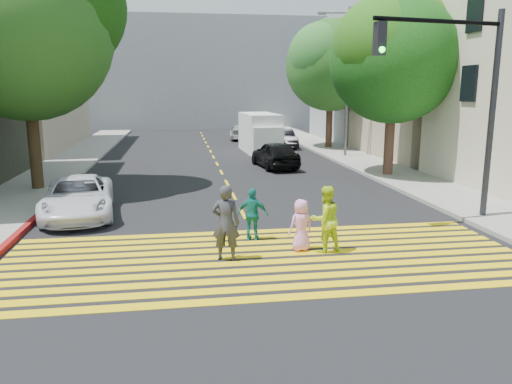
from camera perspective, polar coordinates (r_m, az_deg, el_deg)
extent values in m
plane|color=black|center=(11.77, 2.25, -9.65)|extent=(120.00, 120.00, 0.00)
cube|color=gray|center=(33.64, -19.64, 3.84)|extent=(3.00, 40.00, 0.15)
cube|color=gray|center=(28.17, 13.53, 2.79)|extent=(3.00, 60.00, 0.15)
cube|color=maroon|center=(17.92, -23.98, -2.89)|extent=(0.20, 8.00, 0.16)
cube|color=yellow|center=(10.68, 3.49, -11.93)|extent=(13.40, 0.35, 0.01)
cube|color=yellow|center=(11.17, 2.89, -10.82)|extent=(13.40, 0.35, 0.01)
cube|color=yellow|center=(11.67, 2.34, -9.80)|extent=(13.40, 0.35, 0.01)
cube|color=yellow|center=(12.18, 1.84, -8.87)|extent=(13.40, 0.35, 0.01)
cube|color=yellow|center=(12.68, 1.38, -8.00)|extent=(13.40, 0.35, 0.01)
cube|color=yellow|center=(13.20, 0.96, -7.21)|extent=(13.40, 0.35, 0.01)
cube|color=yellow|center=(13.71, 0.57, -6.47)|extent=(13.40, 0.35, 0.01)
cube|color=yellow|center=(14.23, 0.21, -5.79)|extent=(13.40, 0.35, 0.01)
cube|color=yellow|center=(14.75, -0.12, -5.15)|extent=(13.40, 0.35, 0.01)
cube|color=yellow|center=(15.27, -0.43, -4.56)|extent=(13.40, 0.35, 0.01)
cube|color=yellow|center=(17.42, -1.50, -2.51)|extent=(0.12, 1.40, 0.01)
cube|color=yellow|center=(20.32, -2.56, -0.46)|extent=(0.12, 1.40, 0.01)
cube|color=yellow|center=(23.25, -3.36, 1.08)|extent=(0.12, 1.40, 0.01)
cube|color=yellow|center=(26.19, -3.98, 2.28)|extent=(0.12, 1.40, 0.01)
cube|color=yellow|center=(29.15, -4.48, 3.23)|extent=(0.12, 1.40, 0.01)
cube|color=yellow|center=(32.11, -4.88, 4.01)|extent=(0.12, 1.40, 0.01)
cube|color=yellow|center=(35.08, -5.22, 4.65)|extent=(0.12, 1.40, 0.01)
cube|color=yellow|center=(38.05, -5.51, 5.20)|extent=(0.12, 1.40, 0.01)
cube|color=yellow|center=(41.03, -5.75, 5.67)|extent=(0.12, 1.40, 0.01)
cube|color=yellow|center=(44.01, -5.96, 6.07)|extent=(0.12, 1.40, 0.01)
cube|color=yellow|center=(47.00, -6.15, 6.42)|extent=(0.12, 1.40, 0.01)
cube|color=yellow|center=(49.98, -6.31, 6.73)|extent=(0.12, 1.40, 0.01)
cube|color=tan|center=(34.33, 21.68, 12.10)|extent=(10.00, 10.00, 10.00)
cube|color=gray|center=(44.20, 14.39, 12.28)|extent=(10.00, 10.00, 10.00)
cube|color=gray|center=(58.82, -6.84, 13.30)|extent=(30.00, 8.00, 12.00)
cylinder|color=black|center=(22.98, -23.97, 4.59)|extent=(0.50, 0.50, 3.67)
sphere|color=#27631B|center=(22.95, -24.97, 16.20)|extent=(7.30, 7.30, 7.07)
sphere|color=black|center=(23.12, -21.41, 19.09)|extent=(5.48, 5.48, 5.30)
cylinder|color=#422C1A|center=(25.38, 14.96, 5.28)|extent=(0.61, 0.61, 3.23)
sphere|color=black|center=(25.28, 15.45, 14.42)|extent=(7.73, 7.73, 6.08)
sphere|color=#224D17|center=(26.42, 17.08, 16.19)|extent=(5.79, 5.79, 4.56)
sphere|color=#2A641B|center=(24.45, 13.99, 16.03)|extent=(5.41, 5.41, 4.26)
cylinder|color=#3A3021|center=(36.68, 8.34, 7.50)|extent=(0.62, 0.62, 3.34)
sphere|color=#163F10|center=(36.62, 8.54, 14.10)|extent=(8.40, 8.40, 6.37)
sphere|color=#0F420D|center=(37.76, 9.77, 15.44)|extent=(6.30, 6.30, 4.78)
sphere|color=#196324|center=(35.77, 7.41, 15.21)|extent=(5.88, 5.88, 4.46)
imported|color=#32333A|center=(12.60, -3.47, -3.53)|extent=(0.80, 0.63, 1.95)
imported|color=#C2E61D|center=(13.36, 7.92, -3.09)|extent=(1.01, 0.87, 1.79)
imported|color=#F195D7|center=(13.42, 5.16, -3.79)|extent=(0.79, 0.63, 1.42)
imported|color=#137870|center=(14.30, -0.37, -2.56)|extent=(0.96, 0.64, 1.52)
imported|color=white|center=(18.01, -19.65, -0.54)|extent=(2.81, 5.10, 1.35)
imported|color=black|center=(27.53, 2.18, 4.32)|extent=(2.28, 4.56, 1.49)
imported|color=#BDBDBD|center=(43.10, -1.79, 6.85)|extent=(2.26, 4.57, 1.28)
imported|color=black|center=(37.17, 3.16, 6.11)|extent=(1.47, 4.07, 1.34)
cube|color=white|center=(34.61, 0.41, 6.79)|extent=(2.32, 5.35, 2.63)
cube|color=white|center=(32.39, 1.23, 5.79)|extent=(2.05, 1.34, 1.89)
cylinder|color=black|center=(32.70, -0.37, 4.83)|extent=(0.29, 0.75, 0.74)
cylinder|color=black|center=(33.05, 2.51, 4.89)|extent=(0.29, 0.75, 0.74)
cylinder|color=black|center=(36.40, -1.49, 5.53)|extent=(0.29, 0.75, 0.74)
cylinder|color=black|center=(36.72, 1.11, 5.59)|extent=(0.29, 0.75, 0.74)
cylinder|color=#2A2A2F|center=(17.91, 25.33, 7.61)|extent=(0.23, 0.23, 6.70)
cylinder|color=black|center=(16.56, 20.29, 17.85)|extent=(4.43, 0.83, 0.13)
cube|color=black|center=(15.38, 13.95, 16.64)|extent=(0.33, 0.33, 0.94)
sphere|color=#32DE2D|center=(15.22, 14.21, 15.50)|extent=(0.20, 0.20, 0.18)
cylinder|color=#5D5D5D|center=(31.96, 10.42, 11.88)|extent=(0.18, 0.18, 8.96)
cylinder|color=gray|center=(32.11, 9.06, 19.59)|extent=(1.79, 0.36, 0.12)
cube|color=slate|center=(31.98, 7.56, 19.58)|extent=(0.52, 0.28, 0.15)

